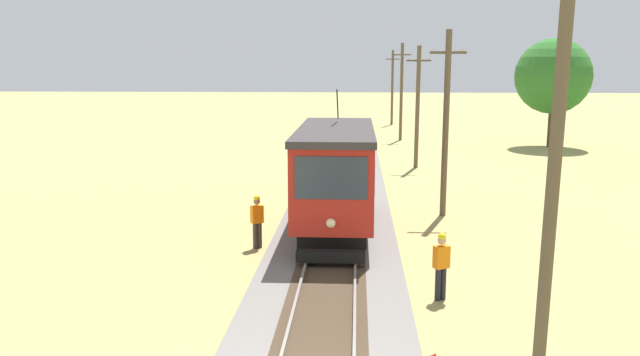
# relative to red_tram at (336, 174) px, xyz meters

# --- Properties ---
(red_tram) EXTENTS (2.60, 8.54, 4.79)m
(red_tram) POSITION_rel_red_tram_xyz_m (0.00, 0.00, 0.00)
(red_tram) COLOR red
(red_tram) RESTS_ON rail_right
(utility_pole_foreground) EXTENTS (1.40, 0.62, 8.19)m
(utility_pole_foreground) POSITION_rel_red_tram_xyz_m (4.19, -10.63, 2.00)
(utility_pole_foreground) COLOR brown
(utility_pole_foreground) RESTS_ON ground
(utility_pole_near_tram) EXTENTS (1.40, 0.34, 7.31)m
(utility_pole_near_tram) POSITION_rel_red_tram_xyz_m (4.19, 3.15, 1.56)
(utility_pole_near_tram) COLOR brown
(utility_pole_near_tram) RESTS_ON ground
(utility_pole_mid) EXTENTS (1.40, 0.60, 7.05)m
(utility_pole_mid) POSITION_rel_red_tram_xyz_m (4.19, 15.06, 1.43)
(utility_pole_mid) COLOR brown
(utility_pole_mid) RESTS_ON ground
(utility_pole_far) EXTENTS (1.40, 0.42, 7.66)m
(utility_pole_far) POSITION_rel_red_tram_xyz_m (4.19, 28.93, 1.73)
(utility_pole_far) COLOR brown
(utility_pole_far) RESTS_ON ground
(utility_pole_distant) EXTENTS (1.40, 0.38, 7.40)m
(utility_pole_distant) POSITION_rel_red_tram_xyz_m (4.19, 42.31, 1.60)
(utility_pole_distant) COLOR brown
(utility_pole_distant) RESTS_ON ground
(track_worker) EXTENTS (0.45, 0.39, 1.78)m
(track_worker) POSITION_rel_red_tram_xyz_m (2.91, -6.18, -1.21)
(track_worker) COLOR black
(track_worker) RESTS_ON ground
(second_worker) EXTENTS (0.45, 0.41, 1.78)m
(second_worker) POSITION_rel_red_tram_xyz_m (-2.51, -1.82, -1.21)
(second_worker) COLOR #38332D
(second_worker) RESTS_ON ground
(tree_right_near) EXTENTS (5.42, 5.42, 7.86)m
(tree_right_near) POSITION_rel_red_tram_xyz_m (14.82, 25.31, 2.95)
(tree_right_near) COLOR #4C3823
(tree_right_near) RESTS_ON ground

